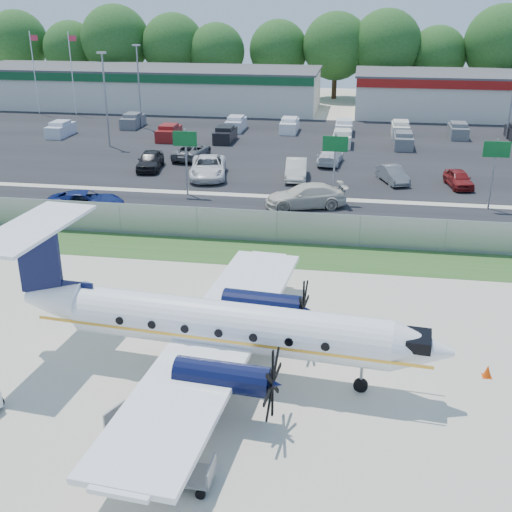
# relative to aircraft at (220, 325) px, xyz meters

# --- Properties ---
(ground) EXTENTS (170.00, 170.00, 0.00)m
(ground) POSITION_rel_aircraft_xyz_m (0.34, 0.88, -2.15)
(ground) COLOR beige
(ground) RESTS_ON ground
(grass_verge) EXTENTS (170.00, 4.00, 0.02)m
(grass_verge) POSITION_rel_aircraft_xyz_m (0.34, 12.88, -2.14)
(grass_verge) COLOR #2D561E
(grass_verge) RESTS_ON ground
(access_road) EXTENTS (170.00, 8.00, 0.02)m
(access_road) POSITION_rel_aircraft_xyz_m (0.34, 19.88, -2.14)
(access_road) COLOR black
(access_road) RESTS_ON ground
(parking_lot) EXTENTS (170.00, 32.00, 0.02)m
(parking_lot) POSITION_rel_aircraft_xyz_m (0.34, 40.88, -2.14)
(parking_lot) COLOR black
(parking_lot) RESTS_ON ground
(perimeter_fence) EXTENTS (120.00, 0.06, 1.99)m
(perimeter_fence) POSITION_rel_aircraft_xyz_m (0.34, 14.88, -1.15)
(perimeter_fence) COLOR gray
(perimeter_fence) RESTS_ON ground
(building_west) EXTENTS (46.40, 12.40, 5.24)m
(building_west) POSITION_rel_aircraft_xyz_m (-23.66, 62.86, 0.48)
(building_west) COLOR silver
(building_west) RESTS_ON ground
(sign_left) EXTENTS (1.80, 0.26, 5.00)m
(sign_left) POSITION_rel_aircraft_xyz_m (-7.66, 23.78, 1.46)
(sign_left) COLOR gray
(sign_left) RESTS_ON ground
(sign_mid) EXTENTS (1.80, 0.26, 5.00)m
(sign_mid) POSITION_rel_aircraft_xyz_m (3.34, 23.78, 1.46)
(sign_mid) COLOR gray
(sign_mid) RESTS_ON ground
(sign_right) EXTENTS (1.80, 0.26, 5.00)m
(sign_right) POSITION_rel_aircraft_xyz_m (14.34, 23.78, 1.46)
(sign_right) COLOR gray
(sign_right) RESTS_ON ground
(flagpole_west) EXTENTS (1.06, 0.12, 10.00)m
(flagpole_west) POSITION_rel_aircraft_xyz_m (-35.58, 55.88, 3.49)
(flagpole_west) COLOR white
(flagpole_west) RESTS_ON ground
(flagpole_east) EXTENTS (1.06, 0.12, 10.00)m
(flagpole_east) POSITION_rel_aircraft_xyz_m (-30.58, 55.88, 3.49)
(flagpole_east) COLOR white
(flagpole_east) RESTS_ON ground
(light_pole_nw) EXTENTS (0.90, 0.35, 9.09)m
(light_pole_nw) POSITION_rel_aircraft_xyz_m (-19.66, 38.88, 3.08)
(light_pole_nw) COLOR gray
(light_pole_nw) RESTS_ON ground
(light_pole_sw) EXTENTS (0.90, 0.35, 9.09)m
(light_pole_sw) POSITION_rel_aircraft_xyz_m (-19.66, 48.88, 3.08)
(light_pole_sw) COLOR gray
(light_pole_sw) RESTS_ON ground
(tree_line) EXTENTS (112.00, 6.00, 14.00)m
(tree_line) POSITION_rel_aircraft_xyz_m (0.34, 74.88, -2.15)
(tree_line) COLOR #1D4C16
(tree_line) RESTS_ON ground
(aircraft) EXTENTS (18.08, 17.81, 5.57)m
(aircraft) POSITION_rel_aircraft_xyz_m (0.00, 0.00, 0.00)
(aircraft) COLOR white
(aircraft) RESTS_ON ground
(baggage_cart_near) EXTENTS (1.81, 1.12, 0.94)m
(baggage_cart_near) POSITION_rel_aircraft_xyz_m (0.25, -6.48, -1.71)
(baggage_cart_near) COLOR gray
(baggage_cart_near) RESTS_ON ground
(baggage_cart_far) EXTENTS (2.09, 1.70, 0.95)m
(baggage_cart_far) POSITION_rel_aircraft_xyz_m (-2.03, -4.58, -1.71)
(baggage_cart_far) COLOR gray
(baggage_cart_far) RESTS_ON ground
(cone_nose) EXTENTS (0.36, 0.36, 0.52)m
(cone_nose) POSITION_rel_aircraft_xyz_m (10.54, 1.33, -1.91)
(cone_nose) COLOR #DE3F07
(cone_nose) RESTS_ON ground
(cone_starboard_wing) EXTENTS (0.35, 0.35, 0.49)m
(cone_starboard_wing) POSITION_rel_aircraft_xyz_m (4.77, 4.98, -1.92)
(cone_starboard_wing) COLOR #DE3F07
(cone_starboard_wing) RESTS_ON ground
(road_car_west) EXTENTS (5.69, 3.56, 1.47)m
(road_car_west) POSITION_rel_aircraft_xyz_m (-13.61, 18.70, -2.15)
(road_car_west) COLOR navy
(road_car_west) RESTS_ON ground
(road_car_mid) EXTENTS (6.16, 3.89, 1.66)m
(road_car_mid) POSITION_rel_aircraft_xyz_m (1.47, 22.17, -2.15)
(road_car_mid) COLOR beige
(road_car_mid) RESTS_ON ground
(parked_car_a) EXTENTS (2.53, 4.99, 1.63)m
(parked_car_a) POSITION_rel_aircraft_xyz_m (-12.77, 30.70, -2.15)
(parked_car_a) COLOR black
(parked_car_a) RESTS_ON ground
(parked_car_b) EXTENTS (3.92, 6.60, 1.72)m
(parked_car_b) POSITION_rel_aircraft_xyz_m (-7.23, 28.99, -2.15)
(parked_car_b) COLOR silver
(parked_car_b) RESTS_ON ground
(parked_car_c) EXTENTS (2.04, 4.97, 1.60)m
(parked_car_c) POSITION_rel_aircraft_xyz_m (0.04, 29.68, -2.15)
(parked_car_c) COLOR beige
(parked_car_c) RESTS_ON ground
(parked_car_d) EXTENTS (2.78, 4.36, 1.36)m
(parked_car_d) POSITION_rel_aircraft_xyz_m (7.85, 29.76, -2.15)
(parked_car_d) COLOR #595B5E
(parked_car_d) RESTS_ON ground
(parked_car_e) EXTENTS (2.28, 4.20, 1.36)m
(parked_car_e) POSITION_rel_aircraft_xyz_m (12.93, 29.25, -2.15)
(parked_car_e) COLOR maroon
(parked_car_e) RESTS_ON ground
(parked_car_f) EXTENTS (2.91, 5.51, 1.48)m
(parked_car_f) POSITION_rel_aircraft_xyz_m (-10.18, 35.05, -2.15)
(parked_car_f) COLOR #595B5E
(parked_car_f) RESTS_ON ground
(parked_car_g) EXTENTS (2.39, 4.92, 1.38)m
(parked_car_g) POSITION_rel_aircraft_xyz_m (2.54, 35.17, -2.15)
(parked_car_g) COLOR silver
(parked_car_g) RESTS_ON ground
(far_parking_rows) EXTENTS (56.00, 10.00, 1.60)m
(far_parking_rows) POSITION_rel_aircraft_xyz_m (0.34, 45.88, -2.15)
(far_parking_rows) COLOR gray
(far_parking_rows) RESTS_ON ground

